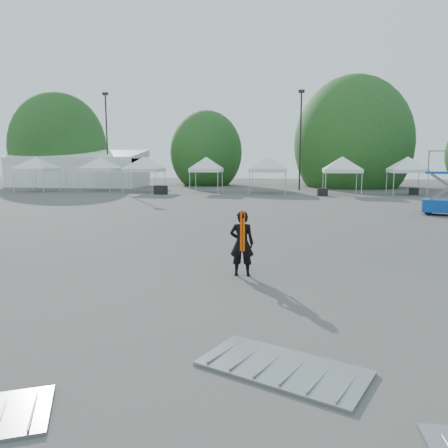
# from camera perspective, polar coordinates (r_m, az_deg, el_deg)

# --- Properties ---
(ground) EXTENTS (120.00, 120.00, 0.00)m
(ground) POSITION_cam_1_polar(r_m,az_deg,el_deg) (13.01, -0.56, -5.21)
(ground) COLOR #474442
(ground) RESTS_ON ground
(marquee) EXTENTS (15.00, 6.25, 4.23)m
(marquee) POSITION_cam_1_polar(r_m,az_deg,el_deg) (53.22, -18.45, 6.80)
(marquee) COLOR white
(marquee) RESTS_ON ground
(light_pole_west) EXTENTS (0.60, 0.25, 10.30)m
(light_pole_west) POSITION_cam_1_polar(r_m,az_deg,el_deg) (50.68, -15.06, 11.18)
(light_pole_west) COLOR black
(light_pole_west) RESTS_ON ground
(light_pole_east) EXTENTS (0.60, 0.25, 9.80)m
(light_pole_east) POSITION_cam_1_polar(r_m,az_deg,el_deg) (44.57, 9.96, 11.43)
(light_pole_east) COLOR black
(light_pole_east) RESTS_ON ground
(tree_far_w) EXTENTS (4.80, 4.80, 7.30)m
(tree_far_w) POSITION_cam_1_polar(r_m,az_deg,el_deg) (57.75, -20.81, 9.33)
(tree_far_w) COLOR #382314
(tree_far_w) RESTS_ON ground
(tree_mid_w) EXTENTS (4.16, 4.16, 6.33)m
(tree_mid_w) POSITION_cam_1_polar(r_m,az_deg,el_deg) (53.44, -2.33, 9.33)
(tree_mid_w) COLOR #382314
(tree_mid_w) RESTS_ON ground
(tree_mid_e) EXTENTS (5.12, 5.12, 7.79)m
(tree_mid_e) POSITION_cam_1_polar(r_m,az_deg,el_deg) (52.00, 16.48, 10.02)
(tree_mid_e) COLOR #382314
(tree_mid_e) RESTS_ON ground
(tent_a) EXTENTS (4.56, 4.56, 3.88)m
(tent_a) POSITION_cam_1_polar(r_m,az_deg,el_deg) (46.42, -23.33, 7.72)
(tent_a) COLOR silver
(tent_a) RESTS_ON ground
(tent_b) EXTENTS (4.63, 4.63, 3.88)m
(tent_b) POSITION_cam_1_polar(r_m,az_deg,el_deg) (45.36, -15.84, 8.08)
(tent_b) COLOR silver
(tent_b) RESTS_ON ground
(tent_c) EXTENTS (4.65, 4.65, 3.88)m
(tent_c) POSITION_cam_1_polar(r_m,az_deg,el_deg) (41.99, -10.41, 8.26)
(tent_c) COLOR silver
(tent_c) RESTS_ON ground
(tent_d) EXTENTS (3.95, 3.95, 3.88)m
(tent_d) POSITION_cam_1_polar(r_m,az_deg,el_deg) (40.88, -2.33, 8.39)
(tent_d) COLOR silver
(tent_d) RESTS_ON ground
(tent_e) EXTENTS (4.75, 4.75, 3.88)m
(tent_e) POSITION_cam_1_polar(r_m,az_deg,el_deg) (40.40, 5.83, 8.36)
(tent_e) COLOR silver
(tent_e) RESTS_ON ground
(tent_f) EXTENTS (4.48, 4.48, 3.88)m
(tent_f) POSITION_cam_1_polar(r_m,az_deg,el_deg) (39.77, 15.21, 8.11)
(tent_f) COLOR silver
(tent_f) RESTS_ON ground
(tent_g) EXTENTS (4.19, 4.19, 3.88)m
(tent_g) POSITION_cam_1_polar(r_m,az_deg,el_deg) (41.53, 22.88, 7.74)
(tent_g) COLOR silver
(tent_g) RESTS_ON ground
(man) EXTENTS (0.66, 0.45, 1.74)m
(man) POSITION_cam_1_polar(r_m,az_deg,el_deg) (11.54, 2.34, -2.53)
(man) COLOR black
(man) RESTS_ON ground
(barrier_mid) EXTENTS (2.68, 2.08, 0.08)m
(barrier_mid) POSITION_cam_1_polar(r_m,az_deg,el_deg) (6.80, 7.70, -18.07)
(barrier_mid) COLOR #94979B
(barrier_mid) RESTS_ON ground
(crate_west) EXTENTS (1.21, 1.08, 0.78)m
(crate_west) POSITION_cam_1_polar(r_m,az_deg,el_deg) (39.47, -8.27, 4.43)
(crate_west) COLOR black
(crate_west) RESTS_ON ground
(crate_mid) EXTENTS (0.90, 0.74, 0.66)m
(crate_mid) POSITION_cam_1_polar(r_m,az_deg,el_deg) (38.28, 12.71, 4.10)
(crate_mid) COLOR black
(crate_mid) RESTS_ON ground
(crate_east) EXTENTS (0.93, 0.82, 0.61)m
(crate_east) POSITION_cam_1_polar(r_m,az_deg,el_deg) (41.98, 23.55, 3.94)
(crate_east) COLOR black
(crate_east) RESTS_ON ground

